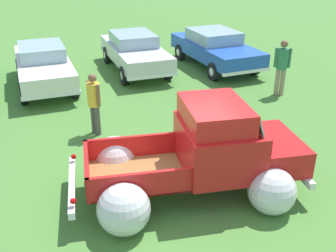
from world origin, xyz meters
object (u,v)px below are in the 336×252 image
object	(u,v)px
show_car_2	(135,51)
lane_cone_0	(211,121)
spectator_0	(282,64)
show_car_1	(43,64)
show_car_3	(215,47)
spectator_1	(94,100)
vintage_pickup_truck	(205,158)

from	to	relation	value
show_car_2	lane_cone_0	distance (m)	6.08
spectator_0	lane_cone_0	distance (m)	3.87
show_car_1	show_car_3	bearing A→B (deg)	90.13
spectator_0	lane_cone_0	xyz separation A→B (m)	(-3.33, -1.84, -0.74)
spectator_0	spectator_1	world-z (taller)	spectator_0
show_car_1	lane_cone_0	distance (m)	6.61
show_car_2	spectator_0	size ratio (longest dim) A/B	2.51
show_car_2	spectator_1	world-z (taller)	spectator_1
vintage_pickup_truck	spectator_0	bearing A→B (deg)	50.65
spectator_0	vintage_pickup_truck	bearing A→B (deg)	161.00
show_car_2	lane_cone_0	xyz separation A→B (m)	(0.44, -6.05, -0.47)
show_car_3	spectator_1	world-z (taller)	spectator_1
vintage_pickup_truck	show_car_1	distance (m)	8.18
show_car_1	show_car_2	bearing A→B (deg)	100.76
vintage_pickup_truck	show_car_2	bearing A→B (deg)	92.14
vintage_pickup_truck	show_car_1	bearing A→B (deg)	116.38
show_car_1	lane_cone_0	world-z (taller)	show_car_1
vintage_pickup_truck	lane_cone_0	size ratio (longest dim) A/B	7.67
spectator_0	lane_cone_0	bearing A→B (deg)	147.23
show_car_3	spectator_0	distance (m)	3.69
show_car_1	spectator_1	xyz separation A→B (m)	(0.98, -4.38, 0.16)
show_car_2	lane_cone_0	size ratio (longest dim) A/B	7.28
vintage_pickup_truck	lane_cone_0	xyz separation A→B (m)	(1.31, 2.44, -0.45)
spectator_0	show_car_3	bearing A→B (deg)	38.11
show_car_1	show_car_3	xyz separation A→B (m)	(6.59, 0.14, 0.00)
spectator_1	show_car_3	bearing A→B (deg)	-164.67
spectator_0	show_car_2	bearing A→B (deg)	70.18
show_car_2	spectator_1	xyz separation A→B (m)	(-2.47, -5.10, 0.16)
vintage_pickup_truck	show_car_1	xyz separation A→B (m)	(-2.58, 7.76, 0.02)
show_car_1	lane_cone_0	size ratio (longest dim) A/B	7.34
show_car_2	spectator_0	bearing A→B (deg)	41.66
show_car_2	show_car_3	distance (m)	3.20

